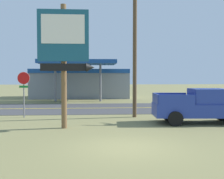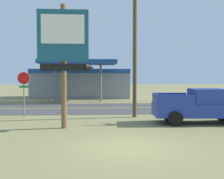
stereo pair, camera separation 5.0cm
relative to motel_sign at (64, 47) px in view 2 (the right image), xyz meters
The scene contains 8 objects.
ground_plane 6.32m from the motel_sign, 56.17° to the right, with size 180.00×180.00×0.00m, color olive.
road_asphalt 10.28m from the motel_sign, 73.58° to the left, with size 140.00×8.00×0.02m, color #3D3D3F.
road_centre_line 10.27m from the motel_sign, 73.58° to the left, with size 126.00×0.20×0.01m, color gold.
motel_sign is the anchor object (origin of this frame).
stop_sign 5.47m from the motel_sign, 127.00° to the left, with size 0.80×0.08×2.95m.
utility_pole 5.68m from the motel_sign, 42.49° to the left, with size 1.83×0.26×9.69m.
gas_station 21.47m from the motel_sign, 90.55° to the left, with size 12.00×11.50×4.40m.
pickup_blue_parked_on_lawn 8.25m from the motel_sign, ahead, with size 5.32×2.50×1.96m.
Camera 2 is at (-1.17, -10.07, 2.61)m, focal length 44.26 mm.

